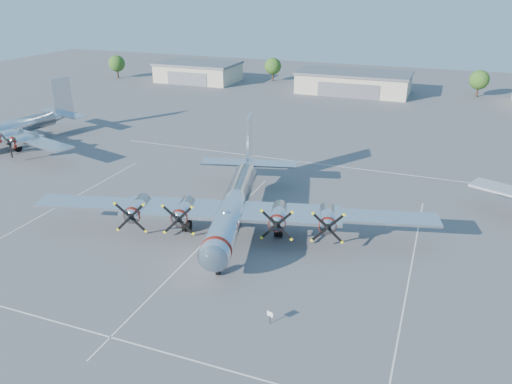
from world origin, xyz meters
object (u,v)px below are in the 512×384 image
(tree_west, at_px, (273,66))
(info_placard, at_px, (270,315))
(hangar_west, at_px, (198,72))
(main_bomber_b29, at_px, (235,226))
(tree_far_west, at_px, (117,64))
(tree_east, at_px, (479,80))
(hangar_center, at_px, (354,82))
(bomber_west, at_px, (12,144))

(tree_west, bearing_deg, info_placard, -70.90)
(hangar_west, height_order, main_bomber_b29, hangar_west)
(tree_far_west, bearing_deg, tree_east, 5.71)
(tree_west, distance_m, info_placard, 111.85)
(hangar_center, xyz_separation_m, tree_far_west, (-70.00, -3.96, 1.51))
(hangar_west, relative_size, tree_east, 3.40)
(info_placard, bearing_deg, hangar_west, 139.56)
(bomber_west, bearing_deg, hangar_center, 68.85)
(tree_far_west, relative_size, main_bomber_b29, 0.15)
(hangar_west, bearing_deg, bomber_west, -92.74)
(hangar_west, xyz_separation_m, bomber_west, (-3.18, -66.55, -2.71))
(hangar_west, bearing_deg, tree_east, 4.60)
(hangar_center, distance_m, tree_west, 26.30)
(bomber_west, relative_size, info_placard, 32.31)
(hangar_west, xyz_separation_m, hangar_center, (45.00, -0.00, -0.00))
(tree_east, distance_m, bomber_west, 106.77)
(tree_far_west, distance_m, tree_east, 100.50)
(tree_west, height_order, info_placard, tree_west)
(hangar_center, xyz_separation_m, tree_west, (-25.00, 8.04, 1.51))
(bomber_west, xyz_separation_m, info_placard, (59.77, -31.05, 0.84))
(hangar_west, bearing_deg, tree_far_west, -170.99)
(hangar_center, height_order, tree_west, tree_west)
(tree_west, relative_size, tree_east, 1.00)
(bomber_west, bearing_deg, hangar_west, 102.01)
(tree_far_west, distance_m, main_bomber_b29, 105.85)
(hangar_center, height_order, tree_far_west, tree_far_west)
(hangar_center, relative_size, info_placard, 24.04)
(bomber_west, bearing_deg, tree_east, 57.63)
(hangar_center, relative_size, main_bomber_b29, 0.63)
(tree_far_west, height_order, info_placard, tree_far_west)
(tree_west, height_order, tree_east, same)
(hangar_center, xyz_separation_m, tree_east, (30.00, 6.04, 1.51))
(main_bomber_b29, bearing_deg, hangar_center, 76.87)
(tree_east, relative_size, main_bomber_b29, 0.15)
(hangar_west, height_order, tree_west, tree_west)
(hangar_center, distance_m, main_bomber_b29, 81.88)
(hangar_center, height_order, bomber_west, hangar_center)
(tree_west, distance_m, bomber_west, 78.22)
(tree_east, bearing_deg, hangar_center, -168.62)
(bomber_west, bearing_deg, tree_far_west, 123.97)
(tree_far_west, height_order, main_bomber_b29, tree_far_west)
(tree_far_west, bearing_deg, main_bomber_b29, -47.40)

